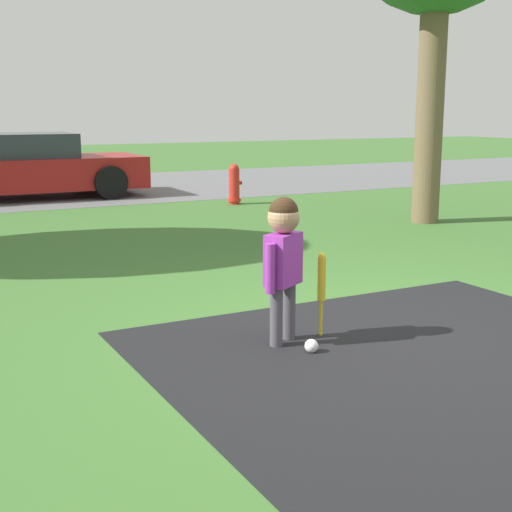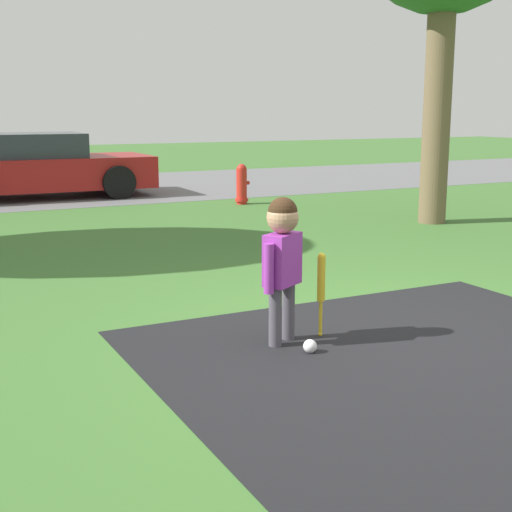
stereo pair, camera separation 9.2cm
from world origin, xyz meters
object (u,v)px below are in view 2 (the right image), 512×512
Objects in this scene: child at (282,250)px; baseball_bat at (321,282)px; fire_hydrant at (242,185)px; sports_ball at (310,346)px; parked_car at (38,167)px.

baseball_bat is (0.32, 0.01, -0.27)m from child.
sports_ball is at bearing -112.45° from fire_hydrant.
parked_car is (-0.25, 9.56, 0.17)m from baseball_bat.
baseball_bat is 7.46m from fire_hydrant.
baseball_bat reaches higher than sports_ball.
baseball_bat is at bearing -87.17° from parked_car.
child reaches higher than sports_ball.
parked_car is at bearing 91.47° from baseball_bat.
fire_hydrant reaches higher than sports_ball.
parked_car reaches higher than fire_hydrant.
fire_hydrant is 0.17× the size of parked_car.
parked_car is at bearing 89.93° from sports_ball.
sports_ball is (-0.26, -0.28, -0.35)m from baseball_bat.
sports_ball is 7.83m from fire_hydrant.
fire_hydrant is at bearing 68.56° from baseball_bat.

